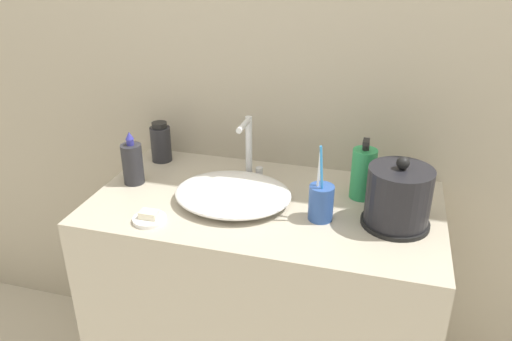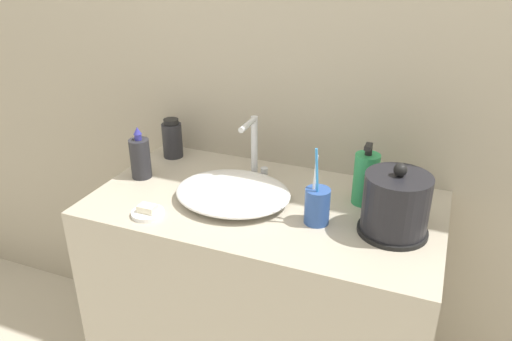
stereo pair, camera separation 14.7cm
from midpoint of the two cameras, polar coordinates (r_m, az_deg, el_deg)
The scene contains 10 objects.
wall_back at distance 1.63m, azimuth 7.82°, elevation 16.52°, with size 6.00×0.04×2.60m.
vanity_counter at distance 1.74m, azimuth 3.39°, elevation -15.48°, with size 1.05×0.57×0.81m.
sink_basin at distance 1.50m, azimuth 0.13°, elevation -2.59°, with size 0.35×0.30×0.05m.
faucet at distance 1.60m, azimuth 2.46°, elevation 2.68°, with size 0.06×0.12×0.21m.
electric_kettle at distance 1.39m, azimuth 18.61°, elevation -4.01°, with size 0.19×0.19×0.20m.
toothbrush_cup at distance 1.39m, azimuth 10.01°, elevation -4.03°, with size 0.07×0.07×0.23m.
lotion_bottle at distance 1.52m, azimuth 15.17°, elevation -0.95°, with size 0.07×0.07×0.19m.
shampoo_bottle at distance 1.80m, azimuth -7.26°, elevation 3.56°, with size 0.07×0.07×0.14m.
mouthwash_bottle at distance 1.66m, azimuth -10.65°, elevation 1.42°, with size 0.07×0.07×0.18m.
soap_dish at distance 1.45m, azimuth -9.46°, elevation -4.78°, with size 0.09×0.09×0.03m.
Camera 2 is at (0.47, -0.95, 1.54)m, focal length 35.00 mm.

